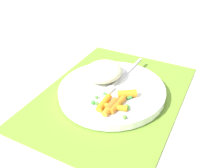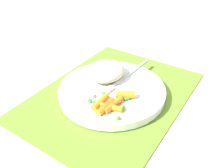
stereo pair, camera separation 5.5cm
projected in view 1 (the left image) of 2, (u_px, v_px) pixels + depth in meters
ground_plane at (112, 96)px, 0.58m from camera, size 2.40×2.40×0.00m
placemat at (112, 95)px, 0.58m from camera, size 0.42×0.31×0.01m
plate at (112, 91)px, 0.57m from camera, size 0.25×0.25×0.02m
rice_mound at (104, 71)px, 0.59m from camera, size 0.10×0.09×0.04m
carrot_portion at (115, 103)px, 0.51m from camera, size 0.10×0.06×0.02m
pea_scatter at (114, 103)px, 0.51m from camera, size 0.07×0.09×0.01m
fork at (119, 80)px, 0.59m from camera, size 0.20×0.03×0.01m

